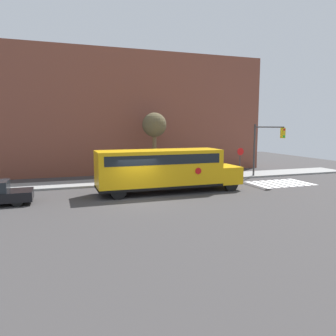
{
  "coord_description": "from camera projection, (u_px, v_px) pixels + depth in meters",
  "views": [
    {
      "loc": [
        -4.86,
        -19.53,
        4.6
      ],
      "look_at": [
        2.62,
        2.13,
        1.63
      ],
      "focal_mm": 35.0,
      "sensor_mm": 36.0,
      "label": 1
    }
  ],
  "objects": [
    {
      "name": "ground_plane",
      "position": [
        140.0,
        200.0,
        20.47
      ],
      "size": [
        60.0,
        60.0,
        0.0
      ],
      "primitive_type": "plane",
      "color": "#3A3838"
    },
    {
      "name": "sidewalk_strip",
      "position": [
        120.0,
        182.0,
        26.55
      ],
      "size": [
        44.0,
        3.0,
        0.15
      ],
      "color": "gray",
      "rests_on": "ground"
    },
    {
      "name": "building_backdrop",
      "position": [
        106.0,
        113.0,
        31.91
      ],
      "size": [
        32.0,
        4.0,
        11.64
      ],
      "color": "brown",
      "rests_on": "ground"
    },
    {
      "name": "crosswalk_stripes",
      "position": [
        280.0,
        183.0,
        26.28
      ],
      "size": [
        4.7,
        3.2,
        0.01
      ],
      "color": "white",
      "rests_on": "ground"
    },
    {
      "name": "school_bus",
      "position": [
        164.0,
        168.0,
        22.48
      ],
      "size": [
        10.11,
        2.57,
        2.96
      ],
      "color": "#EAA80F",
      "rests_on": "ground"
    },
    {
      "name": "stop_sign",
      "position": [
        240.0,
        158.0,
        29.02
      ],
      "size": [
        0.64,
        0.1,
        2.64
      ],
      "color": "#38383A",
      "rests_on": "ground"
    },
    {
      "name": "traffic_light",
      "position": [
        264.0,
        142.0,
        27.67
      ],
      "size": [
        0.28,
        4.02,
        4.73
      ],
      "color": "#38383A",
      "rests_on": "ground"
    },
    {
      "name": "tree_near_sidewalk",
      "position": [
        154.0,
        126.0,
        29.13
      ],
      "size": [
        2.16,
        2.16,
        5.75
      ],
      "color": "brown",
      "rests_on": "ground"
    }
  ]
}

